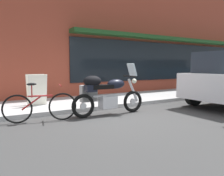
{
  "coord_description": "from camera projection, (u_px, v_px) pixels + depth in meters",
  "views": [
    {
      "loc": [
        -3.34,
        -4.77,
        1.3
      ],
      "look_at": [
        -0.1,
        0.51,
        0.7
      ],
      "focal_mm": 35.93,
      "sensor_mm": 36.0,
      "label": 1
    }
  ],
  "objects": [
    {
      "name": "touring_motorcycle",
      "position": [
        105.0,
        93.0,
        5.93
      ],
      "size": [
        2.13,
        0.71,
        1.38
      ],
      "color": "black",
      "rests_on": "ground_plane"
    },
    {
      "name": "ground_plane",
      "position": [
        125.0,
        116.0,
        5.91
      ],
      "size": [
        80.0,
        80.0,
        0.0
      ],
      "primitive_type": "plane",
      "color": "#3B3B3B"
    },
    {
      "name": "storefront_building",
      "position": [
        211.0,
        28.0,
        13.29
      ],
      "size": [
        25.54,
        0.9,
        7.27
      ],
      "color": "#963D2A",
      "rests_on": "ground_plane"
    },
    {
      "name": "parked_bicycle",
      "position": [
        40.0,
        106.0,
        5.24
      ],
      "size": [
        1.65,
        0.55,
        0.92
      ],
      "color": "black",
      "rests_on": "ground_plane"
    },
    {
      "name": "sandwich_board_sign",
      "position": [
        37.0,
        90.0,
        6.8
      ],
      "size": [
        0.55,
        0.41,
        0.94
      ],
      "color": "silver",
      "rests_on": "sidewalk_curb"
    }
  ]
}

